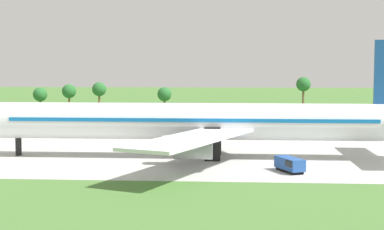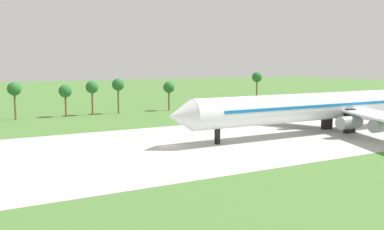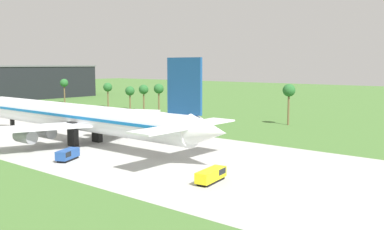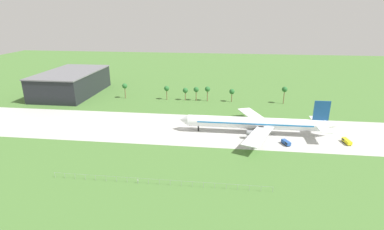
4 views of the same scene
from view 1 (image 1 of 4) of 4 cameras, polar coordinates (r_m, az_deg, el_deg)
name	(u,v)px [view 1 (image 1 of 4)]	position (r m, az deg, el deg)	size (l,w,h in m)	color
jet_airliner	(202,122)	(92.58, 1.01, -0.66)	(78.88, 55.52, 18.46)	white
baggage_tug	(290,164)	(81.39, 9.53, -4.75)	(3.99, 5.54, 2.00)	black
palm_tree_row	(76,91)	(152.68, -11.19, 2.31)	(113.68, 3.60, 11.77)	brown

